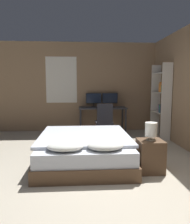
{
  "coord_description": "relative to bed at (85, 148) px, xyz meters",
  "views": [
    {
      "loc": [
        -0.39,
        -2.67,
        1.43
      ],
      "look_at": [
        -0.02,
        2.71,
        0.75
      ],
      "focal_mm": 35.0,
      "sensor_mm": 36.0,
      "label": 1
    }
  ],
  "objects": [
    {
      "name": "wall_back",
      "position": [
        0.3,
        2.84,
        1.1
      ],
      "size": [
        12.0,
        0.08,
        2.7
      ],
      "color": "#8E7051",
      "rests_on": "ground_plane"
    },
    {
      "name": "monitor_right",
      "position": [
        0.83,
        2.67,
        0.75
      ],
      "size": [
        0.47,
        0.16,
        0.42
      ],
      "color": "black",
      "rests_on": "desk"
    },
    {
      "name": "bedside_lamp",
      "position": [
        1.07,
        -0.55,
        0.45
      ],
      "size": [
        0.19,
        0.19,
        0.29
      ],
      "color": "gray",
      "rests_on": "nightstand"
    },
    {
      "name": "office_chair",
      "position": [
        0.56,
        1.74,
        0.12
      ],
      "size": [
        0.52,
        0.52,
        0.94
      ],
      "color": "black",
      "rests_on": "ground_plane"
    },
    {
      "name": "computer_mouse",
      "position": [
        0.88,
        2.26,
        0.53
      ],
      "size": [
        0.07,
        0.05,
        0.04
      ],
      "color": "black",
      "rests_on": "desk"
    },
    {
      "name": "keyboard",
      "position": [
        0.58,
        2.26,
        0.52
      ],
      "size": [
        0.41,
        0.13,
        0.02
      ],
      "color": "black",
      "rests_on": "desk"
    },
    {
      "name": "ground_plane",
      "position": [
        0.32,
        -1.27,
        -0.25
      ],
      "size": [
        20.0,
        20.0,
        0.0
      ],
      "primitive_type": "plane",
      "color": "#B2A893"
    },
    {
      "name": "bookshelf",
      "position": [
        2.09,
        1.7,
        0.82
      ],
      "size": [
        0.27,
        0.82,
        1.97
      ],
      "color": "beige",
      "rests_on": "ground_plane"
    },
    {
      "name": "monitor_left",
      "position": [
        0.33,
        2.67,
        0.75
      ],
      "size": [
        0.47,
        0.16,
        0.42
      ],
      "color": "black",
      "rests_on": "desk"
    },
    {
      "name": "bed",
      "position": [
        0.0,
        0.0,
        0.0
      ],
      "size": [
        1.65,
        2.01,
        0.57
      ],
      "color": "brown",
      "rests_on": "ground_plane"
    },
    {
      "name": "nightstand",
      "position": [
        1.07,
        -0.55,
        0.02
      ],
      "size": [
        0.4,
        0.39,
        0.53
      ],
      "color": "brown",
      "rests_on": "ground_plane"
    },
    {
      "name": "desk",
      "position": [
        0.58,
        2.46,
        0.41
      ],
      "size": [
        1.4,
        0.61,
        0.76
      ],
      "color": "#38383D",
      "rests_on": "ground_plane"
    }
  ]
}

